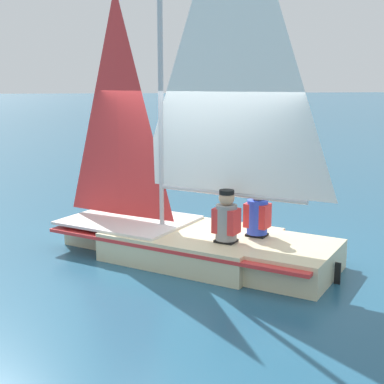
# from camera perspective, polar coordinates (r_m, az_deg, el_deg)

# --- Properties ---
(ground_plane) EXTENTS (260.00, 260.00, 0.00)m
(ground_plane) POSITION_cam_1_polar(r_m,az_deg,el_deg) (8.22, -0.00, -6.98)
(ground_plane) COLOR #235675
(sailboat_main) EXTENTS (4.26, 4.04, 5.61)m
(sailboat_main) POSITION_cam_1_polar(r_m,az_deg,el_deg) (7.99, 0.25, -1.75)
(sailboat_main) COLOR beige
(sailboat_main) RESTS_ON ground_plane
(sailor_helm) EXTENTS (0.43, 0.42, 1.16)m
(sailor_helm) POSITION_cam_1_polar(r_m,az_deg,el_deg) (7.51, 3.67, -3.79)
(sailor_helm) COLOR black
(sailor_helm) RESTS_ON ground_plane
(sailor_crew) EXTENTS (0.43, 0.42, 1.16)m
(sailor_crew) POSITION_cam_1_polar(r_m,az_deg,el_deg) (7.84, 6.97, -3.17)
(sailor_crew) COLOR black
(sailor_crew) RESTS_ON ground_plane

